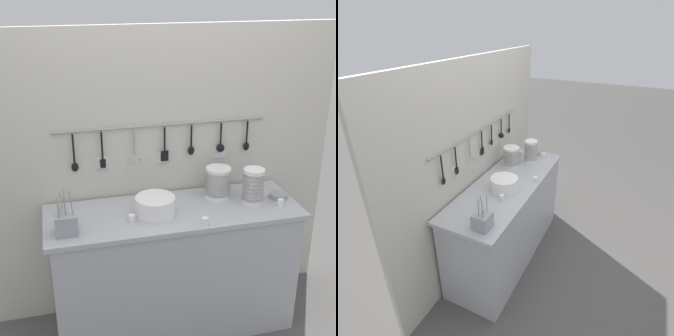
{
  "view_description": "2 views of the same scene",
  "coord_description": "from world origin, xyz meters",
  "views": [
    {
      "loc": [
        -0.68,
        -2.5,
        2.21
      ],
      "look_at": [
        -0.03,
        0.03,
        1.14
      ],
      "focal_mm": 50.0,
      "sensor_mm": 36.0,
      "label": 1
    },
    {
      "loc": [
        -2.02,
        -0.99,
        2.19
      ],
      "look_at": [
        0.01,
        0.02,
        1.01
      ],
      "focal_mm": 30.0,
      "sensor_mm": 36.0,
      "label": 2
    }
  ],
  "objects": [
    {
      "name": "plate_stack",
      "position": [
        -0.12,
        -0.03,
        0.92
      ],
      "size": [
        0.24,
        0.24,
        0.12
      ],
      "color": "white",
      "rests_on": "counter"
    },
    {
      "name": "cutlery_caddy",
      "position": [
        -0.66,
        -0.12,
        0.93
      ],
      "size": [
        0.12,
        0.12,
        0.27
      ],
      "color": "#93969E",
      "rests_on": "counter"
    },
    {
      "name": "cup_edge_far",
      "position": [
        0.67,
        -0.11,
        0.89
      ],
      "size": [
        0.04,
        0.04,
        0.05
      ],
      "color": "white",
      "rests_on": "counter"
    },
    {
      "name": "cup_beside_plates",
      "position": [
        -0.28,
        -0.08,
        0.89
      ],
      "size": [
        0.04,
        0.04,
        0.05
      ],
      "color": "white",
      "rests_on": "counter"
    },
    {
      "name": "steel_mixing_bowl",
      "position": [
        0.71,
        -0.0,
        0.88
      ],
      "size": [
        0.12,
        0.12,
        0.03
      ],
      "color": "#93969E",
      "rests_on": "counter"
    },
    {
      "name": "bowl_stack_tall_left",
      "position": [
        0.33,
        0.12,
        0.97
      ],
      "size": [
        0.16,
        0.16,
        0.2
      ],
      "color": "white",
      "rests_on": "counter"
    },
    {
      "name": "ground_plane",
      "position": [
        0.0,
        0.0,
        0.0
      ],
      "size": [
        20.0,
        20.0,
        0.0
      ],
      "primitive_type": "plane",
      "color": "#514F4C"
    },
    {
      "name": "counter",
      "position": [
        0.0,
        0.0,
        0.43
      ],
      "size": [
        1.59,
        0.55,
        0.87
      ],
      "color": "#ADAFB5",
      "rests_on": "ground"
    },
    {
      "name": "bowl_stack_wide_centre",
      "position": [
        0.52,
        -0.02,
        0.98
      ],
      "size": [
        0.13,
        0.13,
        0.23
      ],
      "color": "white",
      "rests_on": "counter"
    },
    {
      "name": "back_wall",
      "position": [
        0.0,
        0.31,
        0.98
      ],
      "size": [
        2.39,
        0.11,
        1.96
      ],
      "color": "beige",
      "rests_on": "ground"
    },
    {
      "name": "cup_back_right",
      "position": [
        0.13,
        -0.23,
        0.89
      ],
      "size": [
        0.04,
        0.04,
        0.05
      ],
      "color": "white",
      "rests_on": "counter"
    },
    {
      "name": "cup_mid_row",
      "position": [
        0.6,
        0.14,
        0.89
      ],
      "size": [
        0.04,
        0.04,
        0.05
      ],
      "color": "white",
      "rests_on": "counter"
    }
  ]
}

